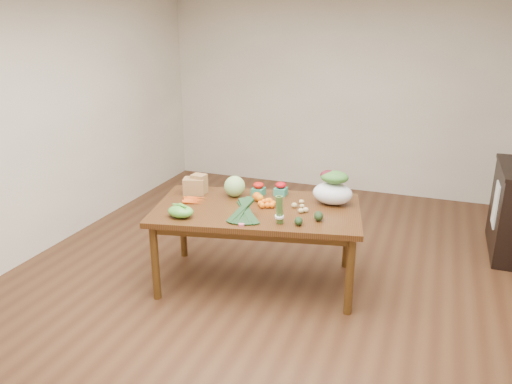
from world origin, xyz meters
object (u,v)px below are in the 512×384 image
(cabbage, at_px, (235,186))
(salad_bag, at_px, (333,189))
(kale_bunch, at_px, (243,212))
(asparagus_bundle, at_px, (280,210))
(mandarin_cluster, at_px, (267,202))
(paper_bag, at_px, (194,184))
(dining_table, at_px, (257,245))

(cabbage, bearing_deg, salad_bag, 7.52)
(kale_bunch, bearing_deg, salad_bag, 35.81)
(cabbage, distance_m, asparagus_bundle, 0.78)
(mandarin_cluster, distance_m, kale_bunch, 0.40)
(cabbage, relative_size, mandarin_cluster, 1.11)
(asparagus_bundle, bearing_deg, kale_bunch, 178.08)
(paper_bag, distance_m, kale_bunch, 0.85)
(paper_bag, distance_m, mandarin_cluster, 0.79)
(asparagus_bundle, xyz_separation_m, salad_bag, (0.31, 0.62, 0.02))
(cabbage, xyz_separation_m, mandarin_cluster, (0.38, -0.16, -0.06))
(salad_bag, bearing_deg, asparagus_bundle, -116.64)
(dining_table, xyz_separation_m, asparagus_bundle, (0.30, -0.29, 0.50))
(paper_bag, relative_size, kale_bunch, 0.67)
(kale_bunch, distance_m, salad_bag, 0.91)
(asparagus_bundle, height_order, salad_bag, salad_bag)
(kale_bunch, relative_size, salad_bag, 1.10)
(kale_bunch, bearing_deg, mandarin_cluster, 67.09)
(salad_bag, bearing_deg, paper_bag, -171.85)
(mandarin_cluster, xyz_separation_m, salad_bag, (0.53, 0.28, 0.10))
(dining_table, bearing_deg, cabbage, 134.09)
(dining_table, height_order, paper_bag, paper_bag)
(paper_bag, xyz_separation_m, kale_bunch, (0.70, -0.48, -0.01))
(paper_bag, distance_m, cabbage, 0.40)
(cabbage, height_order, kale_bunch, cabbage)
(paper_bag, xyz_separation_m, salad_bag, (1.31, 0.19, 0.05))
(paper_bag, relative_size, mandarin_cluster, 1.48)
(asparagus_bundle, distance_m, salad_bag, 0.69)
(dining_table, relative_size, mandarin_cluster, 10.16)
(paper_bag, distance_m, salad_bag, 1.33)
(cabbage, xyz_separation_m, kale_bunch, (0.31, -0.55, -0.02))
(paper_bag, distance_m, asparagus_bundle, 1.09)
(cabbage, height_order, salad_bag, salad_bag)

